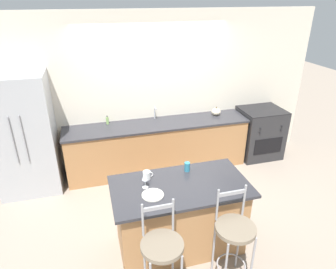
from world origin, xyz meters
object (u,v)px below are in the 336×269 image
object	(u,v)px
refrigerator	(24,135)
oven_range	(259,133)
bar_stool_far	(234,237)
pumpkin_decoration	(216,112)
coffee_mug	(147,175)
tumbler_cup	(187,167)
soap_bottle	(107,121)
bar_stool_near	(162,254)
wine_glass	(145,176)
dinner_plate	(153,195)

from	to	relation	value
refrigerator	oven_range	size ratio (longest dim) A/B	1.98
bar_stool_far	pumpkin_decoration	bearing A→B (deg)	70.61
coffee_mug	tumbler_cup	bearing A→B (deg)	4.20
pumpkin_decoration	soap_bottle	xyz separation A→B (m)	(-1.95, 0.11, -0.00)
coffee_mug	pumpkin_decoration	size ratio (longest dim) A/B	0.74
bar_stool_near	tumbler_cup	distance (m)	1.14
bar_stool_far	soap_bottle	size ratio (longest dim) A/B	7.65
wine_glass	pumpkin_decoration	size ratio (longest dim) A/B	1.31
refrigerator	soap_bottle	bearing A→B (deg)	10.59
coffee_mug	bar_stool_far	bearing A→B (deg)	-50.05
oven_range	bar_stool_near	world-z (taller)	bar_stool_near
refrigerator	dinner_plate	xyz separation A→B (m)	(1.58, -1.95, -0.03)
refrigerator	oven_range	xyz separation A→B (m)	(4.12, 0.01, -0.47)
pumpkin_decoration	oven_range	bearing A→B (deg)	-7.50
wine_glass	soap_bottle	bearing A→B (deg)	96.94
tumbler_cup	pumpkin_decoration	world-z (taller)	pumpkin_decoration
dinner_plate	refrigerator	bearing A→B (deg)	128.99
dinner_plate	pumpkin_decoration	size ratio (longest dim) A/B	1.45
bar_stool_far	oven_range	bearing A→B (deg)	54.15
coffee_mug	soap_bottle	size ratio (longest dim) A/B	0.83
bar_stool_far	wine_glass	world-z (taller)	bar_stool_far
dinner_plate	bar_stool_far	bearing A→B (deg)	-35.90
soap_bottle	refrigerator	bearing A→B (deg)	-169.41
bar_stool_near	soap_bottle	world-z (taller)	bar_stool_near
bar_stool_far	coffee_mug	world-z (taller)	bar_stool_far
oven_range	soap_bottle	distance (m)	2.88
oven_range	bar_stool_near	xyz separation A→B (m)	(-2.58, -2.52, 0.15)
coffee_mug	soap_bottle	xyz separation A→B (m)	(-0.30, 1.85, -0.01)
oven_range	bar_stool_far	world-z (taller)	bar_stool_far
bar_stool_near	coffee_mug	bearing A→B (deg)	86.96
bar_stool_near	dinner_plate	distance (m)	0.63
wine_glass	tumbler_cup	size ratio (longest dim) A/B	1.89
wine_glass	pumpkin_decoration	distance (m)	2.56
bar_stool_near	wine_glass	world-z (taller)	bar_stool_near
coffee_mug	tumbler_cup	world-z (taller)	tumbler_cup
pumpkin_decoration	dinner_plate	bearing A→B (deg)	-128.59
dinner_plate	tumbler_cup	size ratio (longest dim) A/B	2.08
dinner_plate	soap_bottle	xyz separation A→B (m)	(-0.29, 2.19, 0.03)
soap_bottle	tumbler_cup	bearing A→B (deg)	-65.70
dinner_plate	oven_range	bearing A→B (deg)	37.65
pumpkin_decoration	soap_bottle	distance (m)	1.95
coffee_mug	pumpkin_decoration	distance (m)	2.40
tumbler_cup	pumpkin_decoration	bearing A→B (deg)	56.27
dinner_plate	tumbler_cup	xyz separation A→B (m)	(0.52, 0.38, 0.05)
bar_stool_far	wine_glass	xyz separation A→B (m)	(-0.79, 0.70, 0.44)
oven_range	dinner_plate	distance (m)	3.24
tumbler_cup	soap_bottle	bearing A→B (deg)	114.30
bar_stool_far	coffee_mug	xyz separation A→B (m)	(-0.73, 0.87, 0.33)
oven_range	dinner_plate	bearing A→B (deg)	-142.35
dinner_plate	coffee_mug	world-z (taller)	coffee_mug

